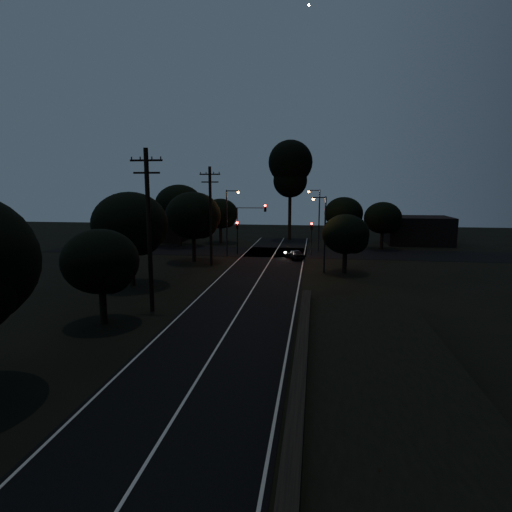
% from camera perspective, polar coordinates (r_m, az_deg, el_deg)
% --- Properties ---
extents(ground, '(160.00, 160.00, 0.00)m').
position_cam_1_polar(ground, '(15.87, -13.28, -23.74)').
color(ground, black).
extents(road_surface, '(60.00, 70.00, 0.03)m').
position_cam_1_polar(road_surface, '(44.56, 1.27, -1.66)').
color(road_surface, black).
rests_on(road_surface, ground).
extents(retaining_wall, '(6.93, 26.00, 1.60)m').
position_cam_1_polar(retaining_wall, '(17.48, 16.60, -18.23)').
color(retaining_wall, black).
rests_on(retaining_wall, ground).
extents(utility_pole_mid, '(2.20, 0.30, 11.00)m').
position_cam_1_polar(utility_pole_mid, '(29.61, -14.09, 3.60)').
color(utility_pole_mid, black).
rests_on(utility_pole_mid, ground).
extents(utility_pole_far, '(2.20, 0.30, 10.50)m').
position_cam_1_polar(utility_pole_far, '(45.78, -6.08, 5.50)').
color(utility_pole_far, black).
rests_on(utility_pole_far, ground).
extents(tree_left_b, '(4.70, 4.70, 5.97)m').
position_cam_1_polar(tree_left_b, '(27.85, -19.81, -0.92)').
color(tree_left_b, black).
rests_on(tree_left_b, ground).
extents(tree_left_c, '(6.38, 6.38, 8.05)m').
position_cam_1_polar(tree_left_c, '(37.63, -16.20, 3.90)').
color(tree_left_c, black).
rests_on(tree_left_c, ground).
extents(tree_left_d, '(6.19, 6.19, 7.86)m').
position_cam_1_polar(tree_left_d, '(48.21, -8.18, 5.19)').
color(tree_left_d, black).
rests_on(tree_left_d, ground).
extents(tree_far_nw, '(5.21, 5.21, 6.60)m').
position_cam_1_polar(tree_far_nw, '(63.88, -4.63, 5.55)').
color(tree_far_nw, black).
rests_on(tree_far_nw, ground).
extents(tree_far_w, '(6.79, 6.79, 8.65)m').
position_cam_1_polar(tree_far_w, '(61.22, -10.02, 6.54)').
color(tree_far_w, black).
rests_on(tree_far_w, ground).
extents(tree_far_ne, '(5.46, 5.46, 6.90)m').
position_cam_1_polar(tree_far_ne, '(62.47, 11.79, 5.47)').
color(tree_far_ne, black).
rests_on(tree_far_ne, ground).
extents(tree_far_e, '(5.01, 5.01, 6.35)m').
position_cam_1_polar(tree_far_e, '(60.06, 16.72, 4.78)').
color(tree_far_e, black).
rests_on(tree_far_e, ground).
extents(tree_right_a, '(4.57, 4.57, 5.81)m').
position_cam_1_polar(tree_right_a, '(42.60, 12.08, 2.73)').
color(tree_right_a, black).
rests_on(tree_right_a, ground).
extents(tall_pine, '(6.79, 6.79, 15.42)m').
position_cam_1_polar(tall_pine, '(67.47, 4.60, 11.58)').
color(tall_pine, black).
rests_on(tall_pine, ground).
extents(building_left, '(10.00, 8.00, 4.40)m').
position_cam_1_polar(building_left, '(69.33, -13.30, 3.92)').
color(building_left, black).
rests_on(building_left, ground).
extents(building_right, '(9.00, 7.00, 4.00)m').
position_cam_1_polar(building_right, '(67.31, 20.78, 3.23)').
color(building_right, black).
rests_on(building_right, ground).
extents(signal_left, '(0.28, 0.35, 4.10)m').
position_cam_1_polar(signal_left, '(53.50, -2.50, 3.27)').
color(signal_left, black).
rests_on(signal_left, ground).
extents(signal_right, '(0.28, 0.35, 4.10)m').
position_cam_1_polar(signal_right, '(52.61, 7.41, 3.09)').
color(signal_right, black).
rests_on(signal_right, ground).
extents(signal_mast, '(3.70, 0.35, 6.25)m').
position_cam_1_polar(signal_mast, '(53.08, -0.72, 4.86)').
color(signal_mast, black).
rests_on(signal_mast, ground).
extents(streetlight_a, '(1.66, 0.26, 8.00)m').
position_cam_1_polar(streetlight_a, '(51.52, -3.70, 5.03)').
color(streetlight_a, black).
rests_on(streetlight_a, ground).
extents(streetlight_b, '(1.66, 0.26, 8.00)m').
position_cam_1_polar(streetlight_b, '(56.44, 8.22, 5.34)').
color(streetlight_b, black).
rests_on(streetlight_b, ground).
extents(streetlight_c, '(1.46, 0.26, 7.50)m').
position_cam_1_polar(streetlight_c, '(42.53, 8.96, 3.60)').
color(streetlight_c, black).
rests_on(streetlight_c, ground).
extents(car, '(2.66, 3.69, 1.17)m').
position_cam_1_polar(car, '(50.23, 5.20, 0.24)').
color(car, black).
rests_on(car, ground).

